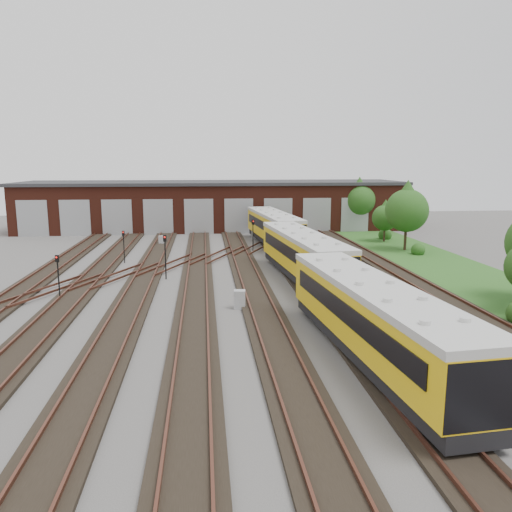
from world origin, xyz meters
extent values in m
plane|color=#454340|center=(0.00, 0.00, 0.00)|extent=(120.00, 120.00, 0.00)
cube|color=black|center=(-10.00, 0.00, 0.09)|extent=(2.40, 70.00, 0.18)
cube|color=#552E22|center=(-10.72, 0.00, 0.26)|extent=(0.10, 70.00, 0.15)
cube|color=#552E22|center=(-9.28, 0.00, 0.26)|extent=(0.10, 70.00, 0.15)
cube|color=black|center=(-6.00, 0.00, 0.09)|extent=(2.40, 70.00, 0.18)
cube|color=#552E22|center=(-6.72, 0.00, 0.26)|extent=(0.10, 70.00, 0.15)
cube|color=#552E22|center=(-5.28, 0.00, 0.26)|extent=(0.10, 70.00, 0.15)
cube|color=black|center=(-2.00, 0.00, 0.09)|extent=(2.40, 70.00, 0.18)
cube|color=#552E22|center=(-2.72, 0.00, 0.26)|extent=(0.10, 70.00, 0.15)
cube|color=#552E22|center=(-1.28, 0.00, 0.26)|extent=(0.10, 70.00, 0.15)
cube|color=black|center=(2.00, 0.00, 0.09)|extent=(2.40, 70.00, 0.18)
cube|color=#552E22|center=(1.28, 0.00, 0.26)|extent=(0.10, 70.00, 0.15)
cube|color=#552E22|center=(2.72, 0.00, 0.26)|extent=(0.10, 70.00, 0.15)
cube|color=black|center=(6.00, 0.00, 0.09)|extent=(2.40, 70.00, 0.18)
cube|color=#552E22|center=(5.28, 0.00, 0.26)|extent=(0.10, 70.00, 0.15)
cube|color=#552E22|center=(6.72, 0.00, 0.26)|extent=(0.10, 70.00, 0.15)
cube|color=black|center=(10.00, 0.00, 0.09)|extent=(2.40, 70.00, 0.18)
cube|color=#552E22|center=(9.28, 0.00, 0.26)|extent=(0.10, 70.00, 0.15)
cube|color=#552E22|center=(10.72, 0.00, 0.26)|extent=(0.10, 70.00, 0.15)
cube|color=black|center=(14.00, 0.00, 0.09)|extent=(2.40, 70.00, 0.18)
cube|color=#552E22|center=(13.28, 0.00, 0.26)|extent=(0.10, 70.00, 0.15)
cube|color=#552E22|center=(14.72, 0.00, 0.26)|extent=(0.10, 70.00, 0.15)
cube|color=#552E22|center=(-8.00, 10.00, 0.26)|extent=(5.40, 9.62, 0.15)
cube|color=#552E22|center=(-4.00, 14.00, 0.26)|extent=(5.40, 9.62, 0.15)
cube|color=#552E22|center=(0.00, 18.00, 0.26)|extent=(5.40, 9.62, 0.15)
cube|color=#552E22|center=(-12.00, 6.00, 0.26)|extent=(5.40, 9.62, 0.15)
cube|color=#552E22|center=(4.00, 22.00, 0.26)|extent=(5.40, 9.62, 0.15)
cube|color=#4C1D13|center=(0.00, 40.00, 3.00)|extent=(50.00, 12.00, 6.00)
cube|color=#2B2B2E|center=(0.00, 40.00, 6.15)|extent=(51.00, 12.50, 0.40)
cube|color=gray|center=(-22.00, 33.98, 2.20)|extent=(3.60, 0.12, 4.40)
cube|color=gray|center=(-17.00, 33.98, 2.20)|extent=(3.60, 0.12, 4.40)
cube|color=gray|center=(-12.00, 33.98, 2.20)|extent=(3.60, 0.12, 4.40)
cube|color=gray|center=(-7.00, 33.98, 2.20)|extent=(3.60, 0.12, 4.40)
cube|color=gray|center=(-2.00, 33.98, 2.20)|extent=(3.60, 0.12, 4.40)
cube|color=gray|center=(3.00, 33.98, 2.20)|extent=(3.60, 0.12, 4.40)
cube|color=gray|center=(8.00, 33.98, 2.20)|extent=(3.60, 0.12, 4.40)
cube|color=gray|center=(13.00, 33.98, 2.20)|extent=(3.60, 0.12, 4.40)
cube|color=gray|center=(18.00, 33.98, 2.20)|extent=(3.60, 0.12, 4.40)
cube|color=#244C19|center=(19.00, 10.00, 0.03)|extent=(8.00, 55.00, 0.05)
cube|color=black|center=(6.00, -8.03, 0.64)|extent=(3.78, 15.83, 0.63)
cube|color=#F9B10D|center=(6.00, -8.03, 2.11)|extent=(4.09, 15.86, 2.30)
cube|color=#BABAB5|center=(6.00, -8.03, 3.41)|extent=(4.19, 15.87, 0.31)
cube|color=black|center=(4.63, -8.16, 2.37)|extent=(1.28, 13.75, 0.89)
cube|color=black|center=(7.37, -7.91, 2.37)|extent=(1.28, 13.75, 0.89)
cube|color=black|center=(6.00, 7.97, 0.64)|extent=(3.78, 15.83, 0.63)
cube|color=#F9B10D|center=(6.00, 7.97, 2.11)|extent=(4.09, 15.86, 2.30)
cube|color=#BABAB5|center=(6.00, 7.97, 3.41)|extent=(4.19, 15.87, 0.31)
cube|color=black|center=(4.63, 7.84, 2.37)|extent=(1.28, 13.75, 0.89)
cube|color=black|center=(7.37, 8.09, 2.37)|extent=(1.28, 13.75, 0.89)
cube|color=black|center=(6.00, 23.97, 0.64)|extent=(3.78, 15.83, 0.63)
cube|color=#F9B10D|center=(6.00, 23.97, 2.11)|extent=(4.09, 15.86, 2.30)
cube|color=#BABAB5|center=(6.00, 23.97, 3.41)|extent=(4.19, 15.87, 0.31)
cube|color=black|center=(4.63, 23.84, 2.37)|extent=(1.28, 13.75, 0.89)
cube|color=black|center=(7.37, 24.09, 2.37)|extent=(1.28, 13.75, 0.89)
cylinder|color=black|center=(-10.79, 3.96, 1.26)|extent=(0.09, 0.09, 2.53)
cube|color=black|center=(-10.79, 3.96, 2.75)|extent=(0.25, 0.18, 0.45)
sphere|color=red|center=(-10.79, 3.87, 2.84)|extent=(0.11, 0.11, 0.11)
cylinder|color=black|center=(-8.50, 16.07, 1.23)|extent=(0.09, 0.09, 2.46)
cube|color=black|center=(-8.50, 16.07, 2.68)|extent=(0.22, 0.13, 0.43)
sphere|color=red|center=(-8.50, 15.99, 2.76)|extent=(0.10, 0.10, 0.10)
cylinder|color=black|center=(-4.35, 9.24, 1.46)|extent=(0.10, 0.10, 2.93)
cube|color=black|center=(-4.35, 9.24, 3.18)|extent=(0.25, 0.15, 0.50)
sphere|color=red|center=(-4.35, 9.14, 3.28)|extent=(0.12, 0.12, 0.12)
cylinder|color=black|center=(3.51, 20.97, 1.35)|extent=(0.10, 0.10, 2.70)
cube|color=black|center=(3.51, 20.97, 2.95)|extent=(0.26, 0.18, 0.49)
sphere|color=red|center=(3.51, 20.87, 3.04)|extent=(0.12, 0.12, 0.12)
cube|color=#9D9FA2|center=(-6.01, 25.88, 0.50)|extent=(0.65, 0.56, 1.00)
cube|color=#9D9FA2|center=(0.69, 0.84, 0.57)|extent=(0.75, 0.65, 1.15)
cube|color=#9D9FA2|center=(4.45, 29.57, 0.44)|extent=(0.57, 0.49, 0.89)
cube|color=#9D9FA2|center=(11.17, 14.53, 0.47)|extent=(0.69, 0.63, 0.94)
cylinder|color=#312216|center=(18.81, 35.00, 1.10)|extent=(0.27, 0.27, 2.20)
sphere|color=#194012|center=(18.81, 35.00, 4.02)|extent=(4.27, 4.27, 4.27)
cone|color=#194012|center=(18.81, 35.00, 5.55)|extent=(3.66, 3.66, 3.05)
cylinder|color=#312216|center=(18.85, 25.40, 0.75)|extent=(0.21, 0.21, 1.49)
sphere|color=#194012|center=(18.85, 25.40, 2.74)|extent=(2.90, 2.90, 2.90)
cone|color=#194012|center=(18.85, 25.40, 3.77)|extent=(2.49, 2.49, 2.07)
cylinder|color=#312216|center=(18.95, 19.74, 1.11)|extent=(0.27, 0.27, 2.22)
sphere|color=#194012|center=(18.95, 19.74, 4.07)|extent=(4.32, 4.32, 4.32)
cone|color=#194012|center=(18.95, 19.74, 5.61)|extent=(3.70, 3.70, 3.08)
sphere|color=#194012|center=(19.23, 17.20, 0.67)|extent=(1.34, 1.34, 1.34)
sphere|color=#194012|center=(19.66, 27.30, 0.77)|extent=(1.55, 1.55, 1.55)
camera|label=1|loc=(-1.38, -28.52, 8.76)|focal=35.00mm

